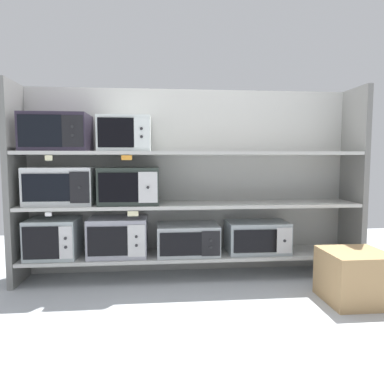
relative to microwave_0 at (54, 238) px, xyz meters
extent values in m
cube|color=#B2B7BC|center=(1.21, -1.00, -0.40)|extent=(6.97, 6.00, 0.02)
cube|color=#B2B2AD|center=(1.21, 0.24, 0.47)|extent=(3.17, 0.04, 1.72)
cube|color=slate|center=(-0.30, 0.00, 0.47)|extent=(0.05, 0.43, 1.72)
cube|color=slate|center=(2.73, 0.00, 0.47)|extent=(0.05, 0.43, 1.72)
cube|color=beige|center=(1.21, 0.00, -0.18)|extent=(2.97, 0.43, 0.03)
cube|color=#99A5A8|center=(0.00, 0.00, 0.00)|extent=(0.42, 0.38, 0.34)
cube|color=black|center=(-0.05, -0.19, 0.00)|extent=(0.29, 0.01, 0.27)
cube|color=silver|center=(0.15, -0.19, 0.00)|extent=(0.11, 0.01, 0.27)
cylinder|color=#262628|center=(0.15, -0.20, -0.04)|extent=(0.02, 0.01, 0.02)
cylinder|color=#262628|center=(0.15, -0.20, 0.04)|extent=(0.02, 0.01, 0.02)
cube|color=#9899A5|center=(0.55, 0.00, 0.00)|extent=(0.51, 0.37, 0.34)
cube|color=black|center=(0.49, -0.19, 0.00)|extent=(0.33, 0.01, 0.25)
cube|color=silver|center=(0.72, -0.19, 0.00)|extent=(0.15, 0.01, 0.27)
cylinder|color=#262628|center=(0.72, -0.19, -0.04)|extent=(0.02, 0.01, 0.02)
cylinder|color=#262628|center=(0.72, -0.19, 0.04)|extent=(0.02, 0.01, 0.02)
cube|color=#9FA7AA|center=(1.17, 0.00, -0.03)|extent=(0.55, 0.39, 0.27)
cube|color=black|center=(1.10, -0.20, -0.03)|extent=(0.35, 0.01, 0.20)
cube|color=black|center=(1.35, -0.20, -0.03)|extent=(0.16, 0.01, 0.21)
cylinder|color=#262628|center=(1.35, -0.20, -0.06)|extent=(0.02, 0.01, 0.02)
cylinder|color=#262628|center=(1.35, -0.20, -0.01)|extent=(0.02, 0.01, 0.02)
cube|color=#99A4A9|center=(1.81, 0.00, -0.03)|extent=(0.55, 0.35, 0.28)
cube|color=black|center=(1.75, -0.18, -0.03)|extent=(0.38, 0.01, 0.20)
cube|color=silver|center=(2.01, -0.17, -0.03)|extent=(0.14, 0.01, 0.23)
cylinder|color=#262628|center=(2.01, -0.18, -0.03)|extent=(0.02, 0.01, 0.02)
cube|color=beige|center=(1.21, 0.00, 0.28)|extent=(2.97, 0.43, 0.03)
cube|color=silver|center=(0.07, 0.00, 0.45)|extent=(0.57, 0.33, 0.32)
cube|color=black|center=(0.00, -0.16, 0.45)|extent=(0.38, 0.01, 0.23)
cube|color=black|center=(0.27, -0.16, 0.45)|extent=(0.16, 0.01, 0.26)
cylinder|color=#262628|center=(0.27, -0.17, 0.45)|extent=(0.02, 0.01, 0.02)
cube|color=#2A332E|center=(0.66, 0.00, 0.45)|extent=(0.51, 0.38, 0.32)
cube|color=black|center=(0.59, -0.19, 0.45)|extent=(0.32, 0.01, 0.24)
cube|color=silver|center=(0.83, -0.19, 0.45)|extent=(0.16, 0.01, 0.26)
cylinder|color=#262628|center=(0.83, -0.20, 0.45)|extent=(0.02, 0.01, 0.02)
cube|color=white|center=(0.02, -0.21, 0.24)|extent=(0.05, 0.00, 0.03)
cube|color=beige|center=(0.70, -0.21, 0.23)|extent=(0.09, 0.00, 0.04)
cube|color=beige|center=(1.21, 0.00, 0.74)|extent=(2.97, 0.43, 0.03)
cube|color=#2D2636|center=(0.06, 0.00, 0.91)|extent=(0.54, 0.40, 0.31)
cube|color=black|center=(-0.02, -0.20, 0.91)|extent=(0.34, 0.01, 0.25)
cube|color=black|center=(0.23, -0.20, 0.91)|extent=(0.17, 0.01, 0.25)
cylinder|color=#262628|center=(0.23, -0.21, 0.87)|extent=(0.02, 0.01, 0.02)
cylinder|color=#262628|center=(0.23, -0.21, 0.94)|extent=(0.02, 0.01, 0.02)
cube|color=silver|center=(0.63, 0.00, 0.90)|extent=(0.44, 0.39, 0.30)
cube|color=black|center=(0.57, -0.20, 0.90)|extent=(0.29, 0.01, 0.24)
cube|color=silver|center=(0.78, -0.20, 0.90)|extent=(0.12, 0.01, 0.24)
cylinder|color=#262628|center=(0.78, -0.21, 0.87)|extent=(0.02, 0.01, 0.02)
cylinder|color=#262628|center=(0.78, -0.21, 0.93)|extent=(0.02, 0.01, 0.02)
cube|color=beige|center=(0.04, -0.21, 0.69)|extent=(0.06, 0.00, 0.04)
cube|color=orange|center=(0.66, -0.21, 0.70)|extent=(0.09, 0.00, 0.04)
cube|color=tan|center=(2.37, -0.68, -0.19)|extent=(0.45, 0.45, 0.38)
camera|label=1|loc=(0.91, -3.19, 0.69)|focal=33.71mm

